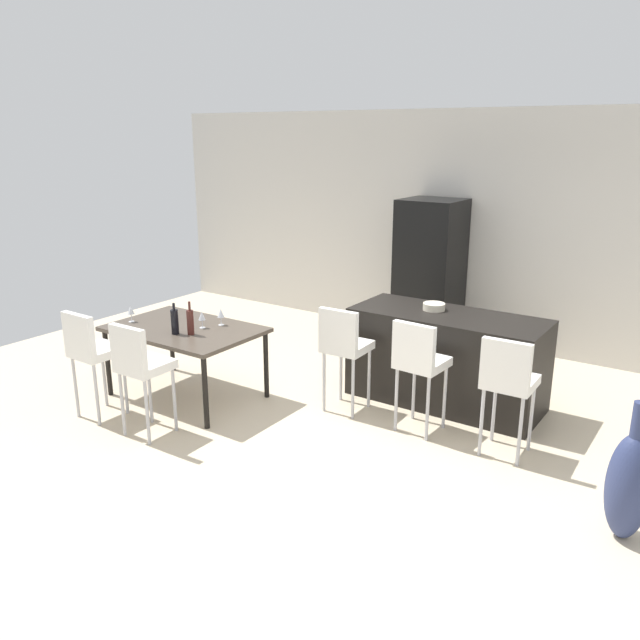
% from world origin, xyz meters
% --- Properties ---
extents(ground_plane, '(10.00, 10.00, 0.00)m').
position_xyz_m(ground_plane, '(0.00, 0.00, 0.00)').
color(ground_plane, beige).
extents(back_wall, '(10.00, 0.12, 2.90)m').
position_xyz_m(back_wall, '(0.00, 2.89, 1.45)').
color(back_wall, beige).
rests_on(back_wall, ground_plane).
extents(kitchen_island, '(1.88, 0.77, 0.92)m').
position_xyz_m(kitchen_island, '(0.35, 0.85, 0.46)').
color(kitchen_island, black).
rests_on(kitchen_island, ground_plane).
extents(bar_chair_left, '(0.41, 0.41, 1.05)m').
position_xyz_m(bar_chair_left, '(-0.37, 0.08, 0.70)').
color(bar_chair_left, white).
rests_on(bar_chair_left, ground_plane).
extents(bar_chair_middle, '(0.42, 0.42, 1.05)m').
position_xyz_m(bar_chair_middle, '(0.42, 0.08, 0.70)').
color(bar_chair_middle, white).
rests_on(bar_chair_middle, ground_plane).
extents(bar_chair_right, '(0.41, 0.41, 1.05)m').
position_xyz_m(bar_chair_right, '(1.22, 0.08, 0.70)').
color(bar_chair_right, white).
rests_on(bar_chair_right, ground_plane).
extents(dining_table, '(1.50, 0.99, 0.74)m').
position_xyz_m(dining_table, '(-1.89, -0.51, 0.68)').
color(dining_table, '#4C4238').
rests_on(dining_table, ground_plane).
extents(dining_chair_near, '(0.41, 0.41, 1.05)m').
position_xyz_m(dining_chair_near, '(-2.23, -1.36, 0.70)').
color(dining_chair_near, white).
rests_on(dining_chair_near, ground_plane).
extents(dining_chair_far, '(0.41, 0.41, 1.05)m').
position_xyz_m(dining_chair_far, '(-1.55, -1.36, 0.70)').
color(dining_chair_far, white).
rests_on(dining_chair_far, ground_plane).
extents(wine_bottle_middle, '(0.07, 0.07, 0.33)m').
position_xyz_m(wine_bottle_middle, '(-1.66, -0.63, 0.87)').
color(wine_bottle_middle, '#471E19').
rests_on(wine_bottle_middle, dining_table).
extents(wine_bottle_near, '(0.07, 0.07, 0.31)m').
position_xyz_m(wine_bottle_near, '(-1.80, -0.71, 0.87)').
color(wine_bottle_near, black).
rests_on(wine_bottle_near, dining_table).
extents(wine_glass_left, '(0.07, 0.07, 0.17)m').
position_xyz_m(wine_glass_left, '(-2.48, -0.67, 0.86)').
color(wine_glass_left, silver).
rests_on(wine_glass_left, dining_table).
extents(wine_glass_right, '(0.07, 0.07, 0.17)m').
position_xyz_m(wine_glass_right, '(-1.72, -0.42, 0.86)').
color(wine_glass_right, silver).
rests_on(wine_glass_right, dining_table).
extents(wine_glass_far, '(0.07, 0.07, 0.17)m').
position_xyz_m(wine_glass_far, '(-1.64, -0.24, 0.86)').
color(wine_glass_far, silver).
rests_on(wine_glass_far, dining_table).
extents(refrigerator, '(0.72, 0.68, 1.84)m').
position_xyz_m(refrigerator, '(-0.60, 2.45, 0.92)').
color(refrigerator, black).
rests_on(refrigerator, ground_plane).
extents(fruit_bowl, '(0.22, 0.22, 0.07)m').
position_xyz_m(fruit_bowl, '(0.17, 0.91, 0.96)').
color(fruit_bowl, beige).
rests_on(fruit_bowl, kitchen_island).
extents(floor_vase, '(0.29, 0.29, 0.98)m').
position_xyz_m(floor_vase, '(2.26, -0.56, 0.39)').
color(floor_vase, navy).
rests_on(floor_vase, ground_plane).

